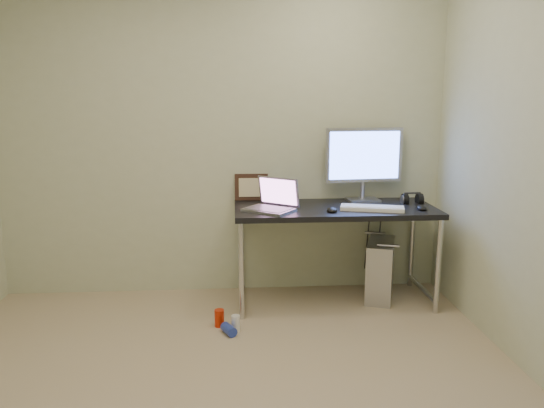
{
  "coord_description": "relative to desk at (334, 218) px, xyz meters",
  "views": [
    {
      "loc": [
        0.09,
        -2.44,
        1.57
      ],
      "look_at": [
        0.34,
        1.07,
        0.85
      ],
      "focal_mm": 35.0,
      "sensor_mm": 36.0,
      "label": 1
    }
  ],
  "objects": [
    {
      "name": "mouse_left",
      "position": [
        -0.05,
        -0.17,
        0.1
      ],
      "size": [
        0.09,
        0.13,
        0.04
      ],
      "primitive_type": "ellipsoid",
      "rotation": [
        0.0,
        0.0,
        -0.12
      ],
      "color": "black",
      "rests_on": "desk"
    },
    {
      "name": "picture_frame",
      "position": [
        -0.62,
        0.3,
        0.19
      ],
      "size": [
        0.27,
        0.08,
        0.21
      ],
      "primitive_type": "cube",
      "rotation": [
        -0.21,
        0.0,
        -0.02
      ],
      "color": "black",
      "rests_on": "desk"
    },
    {
      "name": "tower_computer",
      "position": [
        0.38,
        0.04,
        -0.44
      ],
      "size": [
        0.33,
        0.48,
        0.49
      ],
      "rotation": [
        0.0,
        0.0,
        -0.33
      ],
      "color": "#B6B7BB",
      "rests_on": "ground"
    },
    {
      "name": "mouse_right",
      "position": [
        0.62,
        -0.15,
        0.1
      ],
      "size": [
        0.1,
        0.13,
        0.04
      ],
      "primitive_type": "ellipsoid",
      "rotation": [
        0.0,
        0.0,
        -0.18
      ],
      "color": "black",
      "rests_on": "desk"
    },
    {
      "name": "laptop",
      "position": [
        -0.48,
        -0.07,
        0.14
      ],
      "size": [
        0.43,
        0.42,
        0.23
      ],
      "rotation": [
        0.0,
        0.0,
        -0.64
      ],
      "color": "#A1A1A7",
      "rests_on": "desk"
    },
    {
      "name": "desk",
      "position": [
        0.0,
        0.0,
        0.0
      ],
      "size": [
        1.51,
        0.66,
        0.75
      ],
      "color": "black",
      "rests_on": "ground"
    },
    {
      "name": "monitor",
      "position": [
        0.26,
        0.22,
        0.42
      ],
      "size": [
        0.62,
        0.2,
        0.58
      ],
      "rotation": [
        0.0,
        0.0,
        0.09
      ],
      "color": "#A1A1A7",
      "rests_on": "desk"
    },
    {
      "name": "can_white",
      "position": [
        -0.76,
        -0.49,
        -0.61
      ],
      "size": [
        0.07,
        0.07,
        0.11
      ],
      "primitive_type": "cylinder",
      "rotation": [
        0.0,
        0.0,
        0.17
      ],
      "color": "white",
      "rests_on": "ground"
    },
    {
      "name": "cable_a",
      "position": [
        0.33,
        0.28,
        -0.27
      ],
      "size": [
        0.01,
        0.16,
        0.69
      ],
      "primitive_type": "cylinder",
      "rotation": [
        0.21,
        0.0,
        0.0
      ],
      "color": "black",
      "rests_on": "ground"
    },
    {
      "name": "keyboard",
      "position": [
        0.25,
        -0.13,
        0.1
      ],
      "size": [
        0.48,
        0.26,
        0.03
      ],
      "primitive_type": "cube",
      "rotation": [
        0.0,
        0.0,
        -0.27
      ],
      "color": "white",
      "rests_on": "desk"
    },
    {
      "name": "cable_b",
      "position": [
        0.42,
        0.26,
        -0.29
      ],
      "size": [
        0.02,
        0.11,
        0.71
      ],
      "primitive_type": "cylinder",
      "rotation": [
        0.14,
        0.0,
        0.09
      ],
      "color": "black",
      "rests_on": "ground"
    },
    {
      "name": "wall_back",
      "position": [
        -0.84,
        0.33,
        0.58
      ],
      "size": [
        3.5,
        0.02,
        2.5
      ],
      "primitive_type": "cube",
      "color": "beige",
      "rests_on": "ground"
    },
    {
      "name": "can_red",
      "position": [
        -0.87,
        -0.41,
        -0.61
      ],
      "size": [
        0.08,
        0.08,
        0.12
      ],
      "primitive_type": "cylinder",
      "rotation": [
        0.0,
        0.0,
        0.22
      ],
      "color": "red",
      "rests_on": "ground"
    },
    {
      "name": "headphones",
      "position": [
        0.63,
        0.09,
        0.11
      ],
      "size": [
        0.16,
        0.1,
        0.11
      ],
      "rotation": [
        0.0,
        0.0,
        0.03
      ],
      "color": "black",
      "rests_on": "desk"
    },
    {
      "name": "webcam",
      "position": [
        -0.46,
        0.27,
        0.17
      ],
      "size": [
        0.04,
        0.03,
        0.12
      ],
      "rotation": [
        0.0,
        0.0,
        0.07
      ],
      "color": "silver",
      "rests_on": "desk"
    },
    {
      "name": "can_blue",
      "position": [
        -0.8,
        -0.54,
        -0.63
      ],
      "size": [
        0.12,
        0.14,
        0.07
      ],
      "primitive_type": "cylinder",
      "rotation": [
        1.57,
        0.0,
        0.47
      ],
      "color": "#273CAE",
      "rests_on": "ground"
    }
  ]
}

